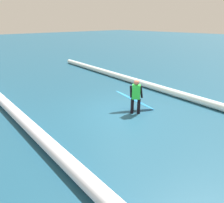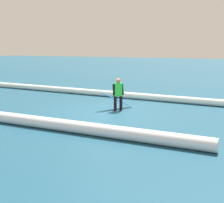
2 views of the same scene
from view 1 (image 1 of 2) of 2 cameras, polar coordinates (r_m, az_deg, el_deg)
The scene contains 5 objects.
ground_plane at distance 8.87m, azimuth 2.21°, elevation -3.13°, with size 130.63×130.63×0.00m, color navy.
surfer at distance 8.53m, azimuth 6.80°, elevation 1.80°, with size 0.42×0.45×1.51m.
surfboard at distance 9.00m, azimuth 6.70°, elevation 0.29°, with size 1.36×1.53×0.96m.
wave_crest_foreground at distance 11.15m, azimuth 18.05°, elevation 2.10°, with size 0.37×0.37×24.00m, color white.
wave_crest_midground at distance 8.58m, azimuth -24.21°, elevation -4.51°, with size 0.43×0.43×14.32m, color white.
Camera 1 is at (-5.67, 5.72, 3.73)m, focal length 32.29 mm.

